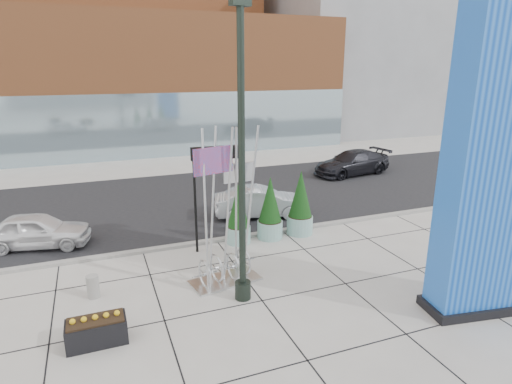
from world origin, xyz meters
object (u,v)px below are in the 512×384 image
object	(u,v)px
lamp_post	(242,184)
car_silver_mid	(261,202)
public_art_sculpture	(225,243)
overhead_street_sign	(212,162)
car_white_west	(37,231)
blue_pylon	(496,155)
concrete_bollard	(93,287)

from	to	relation	value
lamp_post	car_silver_mid	xyz separation A→B (m)	(3.31, 6.79, -2.97)
public_art_sculpture	car_silver_mid	world-z (taller)	public_art_sculpture
public_art_sculpture	car_silver_mid	distance (m)	6.56
overhead_street_sign	car_silver_mid	size ratio (longest dim) A/B	0.94
car_white_west	blue_pylon	bearing A→B (deg)	-114.83
blue_pylon	car_silver_mid	size ratio (longest dim) A/B	2.20
lamp_post	blue_pylon	bearing A→B (deg)	-26.06
concrete_bollard	overhead_street_sign	world-z (taller)	overhead_street_sign
lamp_post	car_silver_mid	bearing A→B (deg)	64.01
lamp_post	car_white_west	xyz separation A→B (m)	(-6.33, 6.69, -3.00)
car_white_west	concrete_bollard	bearing A→B (deg)	-145.11
overhead_street_sign	car_white_west	world-z (taller)	overhead_street_sign
overhead_street_sign	car_white_west	size ratio (longest dim) A/B	1.02
public_art_sculpture	overhead_street_sign	distance (m)	3.46
public_art_sculpture	overhead_street_sign	size ratio (longest dim) A/B	1.27
lamp_post	car_silver_mid	size ratio (longest dim) A/B	2.06
public_art_sculpture	car_white_west	xyz separation A→B (m)	(-6.16, 5.42, -0.68)
concrete_bollard	overhead_street_sign	distance (m)	5.96
lamp_post	public_art_sculpture	distance (m)	2.65
overhead_street_sign	car_silver_mid	xyz separation A→B (m)	(3.11, 2.84, -2.82)
public_art_sculpture	overhead_street_sign	xyz separation A→B (m)	(0.37, 2.67, 2.17)
lamp_post	concrete_bollard	distance (m)	5.75
overhead_street_sign	lamp_post	bearing A→B (deg)	-88.89
blue_pylon	public_art_sculpture	size ratio (longest dim) A/B	1.85
lamp_post	public_art_sculpture	world-z (taller)	lamp_post
overhead_street_sign	car_white_west	distance (m)	7.64
overhead_street_sign	car_silver_mid	world-z (taller)	overhead_street_sign
overhead_street_sign	car_silver_mid	bearing A→B (deg)	46.46
lamp_post	public_art_sculpture	size ratio (longest dim) A/B	1.72
lamp_post	car_white_west	size ratio (longest dim) A/B	2.23
blue_pylon	public_art_sculpture	distance (m)	8.36
concrete_bollard	blue_pylon	bearing A→B (deg)	-24.39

